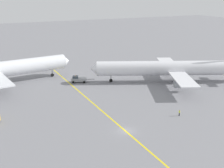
% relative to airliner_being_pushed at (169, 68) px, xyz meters
% --- Properties ---
extents(ground_plane, '(600.00, 600.00, 0.00)m').
position_rel_airliner_being_pushed_xyz_m(ground_plane, '(-36.46, -30.45, -5.35)').
color(ground_plane, gray).
extents(taxiway_stripe, '(2.90, 119.99, 0.01)m').
position_rel_airliner_being_pushed_xyz_m(taxiway_stripe, '(-36.33, -20.45, -5.34)').
color(taxiway_stripe, yellow).
rests_on(taxiway_stripe, ground).
extents(airliner_being_pushed, '(57.15, 43.49, 16.35)m').
position_rel_airliner_being_pushed_xyz_m(airliner_being_pushed, '(0.00, 0.00, 0.00)').
color(airliner_being_pushed, silver).
rests_on(airliner_being_pushed, ground).
extents(pushback_tug, '(8.78, 4.93, 2.92)m').
position_rel_airliner_being_pushed_xyz_m(pushback_tug, '(-32.05, 14.94, -4.11)').
color(pushback_tug, gray).
rests_on(pushback_tug, ground).
extents(ground_crew_wing_walker_right, '(0.36, 0.36, 1.76)m').
position_rel_airliner_being_pushed_xyz_m(ground_crew_wing_walker_right, '(-18.08, -28.94, -4.43)').
color(ground_crew_wing_walker_right, black).
rests_on(ground_crew_wing_walker_right, ground).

